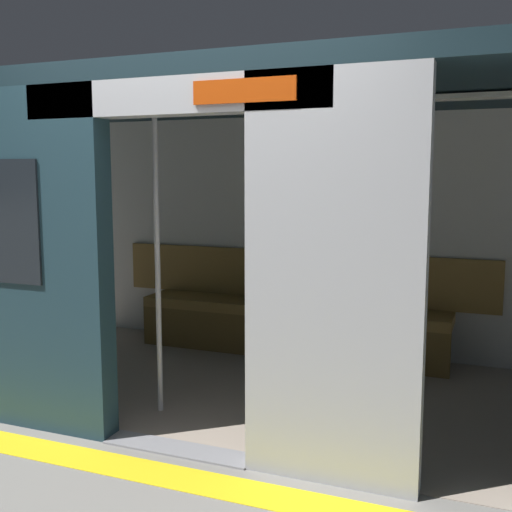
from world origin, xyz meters
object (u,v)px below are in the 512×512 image
at_px(book, 338,306).
at_px(grab_pole_door, 157,259).
at_px(handbag, 262,293).
at_px(person_seated, 298,282).
at_px(train_car, 241,193).
at_px(bench_seat, 289,317).

relative_size(book, grab_pole_door, 0.10).
bearing_deg(grab_pole_door, handbag, -94.63).
xyz_separation_m(person_seated, handbag, (0.38, -0.09, -0.13)).
height_order(train_car, handbag, train_car).
bearing_deg(train_car, person_seated, -100.35).
relative_size(bench_seat, grab_pole_door, 1.32).
bearing_deg(book, bench_seat, -12.01).
distance_m(train_car, book, 1.50).
bearing_deg(person_seated, grab_pole_door, 71.48).
bearing_deg(grab_pole_door, book, -117.09).
distance_m(bench_seat, handbag, 0.33).
relative_size(bench_seat, book, 12.66).
relative_size(handbag, book, 1.18).
xyz_separation_m(train_car, bench_seat, (-0.06, -0.94, -1.12)).
xyz_separation_m(book, grab_pole_door, (0.83, 1.63, 0.58)).
height_order(train_car, person_seated, train_car).
distance_m(train_car, bench_seat, 1.46).
height_order(handbag, grab_pole_door, grab_pole_door).
bearing_deg(train_car, bench_seat, -93.57).
bearing_deg(handbag, train_car, 102.40).
xyz_separation_m(train_car, person_seated, (-0.16, -0.88, -0.79)).
height_order(person_seated, handbag, person_seated).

